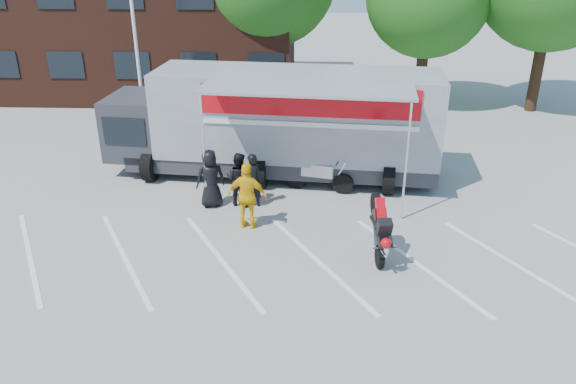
# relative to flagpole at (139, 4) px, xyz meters

# --- Properties ---
(ground) EXTENTS (100.00, 100.00, 0.00)m
(ground) POSITION_rel_flagpole_xyz_m (6.24, -10.00, -5.05)
(ground) COLOR gray
(ground) RESTS_ON ground
(parking_bay_lines) EXTENTS (18.09, 13.33, 0.01)m
(parking_bay_lines) POSITION_rel_flagpole_xyz_m (6.24, -9.00, -5.05)
(parking_bay_lines) COLOR white
(parking_bay_lines) RESTS_ON ground
(office_building) EXTENTS (18.00, 8.00, 7.00)m
(office_building) POSITION_rel_flagpole_xyz_m (-3.76, 8.00, -1.55)
(office_building) COLOR #482217
(office_building) RESTS_ON ground
(flagpole) EXTENTS (1.61, 0.12, 8.00)m
(flagpole) POSITION_rel_flagpole_xyz_m (0.00, 0.00, 0.00)
(flagpole) COLOR white
(flagpole) RESTS_ON ground
(transporter_truck) EXTENTS (11.33, 6.26, 3.46)m
(transporter_truck) POSITION_rel_flagpole_xyz_m (5.27, -3.53, -5.05)
(transporter_truck) COLOR #94959C
(transporter_truck) RESTS_ON ground
(parked_motorcycle) EXTENTS (2.29, 1.24, 1.14)m
(parked_motorcycle) POSITION_rel_flagpole_xyz_m (6.51, -4.78, -5.05)
(parked_motorcycle) COLOR silver
(parked_motorcycle) RESTS_ON ground
(stunt_bike_rider) EXTENTS (0.89, 1.61, 1.81)m
(stunt_bike_rider) POSITION_rel_flagpole_xyz_m (7.83, -8.61, -5.05)
(stunt_bike_rider) COLOR black
(stunt_bike_rider) RESTS_ON ground
(spectator_leather_a) EXTENTS (0.99, 0.82, 1.73)m
(spectator_leather_a) POSITION_rel_flagpole_xyz_m (3.33, -5.98, -4.19)
(spectator_leather_a) COLOR black
(spectator_leather_a) RESTS_ON ground
(spectator_leather_b) EXTENTS (0.65, 0.47, 1.64)m
(spectator_leather_b) POSITION_rel_flagpole_xyz_m (4.54, -5.94, -4.24)
(spectator_leather_b) COLOR black
(spectator_leather_b) RESTS_ON ground
(spectator_leather_c) EXTENTS (0.94, 0.83, 1.62)m
(spectator_leather_c) POSITION_rel_flagpole_xyz_m (4.14, -5.85, -4.25)
(spectator_leather_c) COLOR black
(spectator_leather_c) RESTS_ON ground
(spectator_hivis) EXTENTS (1.16, 0.65, 1.87)m
(spectator_hivis) POSITION_rel_flagpole_xyz_m (4.56, -7.29, -4.12)
(spectator_hivis) COLOR yellow
(spectator_hivis) RESTS_ON ground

